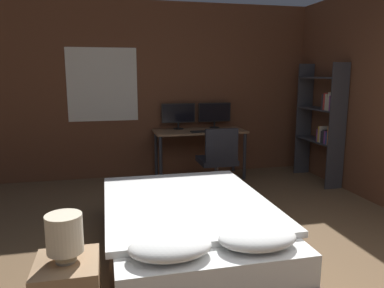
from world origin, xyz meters
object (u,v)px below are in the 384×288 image
monitor_left (178,114)px  office_chair (218,165)px  keyboard (203,132)px  bed (189,231)px  bedside_lamp (64,234)px  desk (200,137)px  computer_mouse (220,130)px  monitor_right (215,113)px  bookshelf (324,119)px

monitor_left → office_chair: size_ratio=0.58×
monitor_left → keyboard: bearing=-53.2°
bed → office_chair: (0.80, 1.77, 0.12)m
bedside_lamp → office_chair: size_ratio=0.33×
desk → monitor_left: (-0.30, 0.20, 0.33)m
keyboard → bed: bearing=-107.6°
bed → keyboard: keyboard is taller
bedside_lamp → keyboard: bedside_lamp is taller
desk → monitor_left: bearing=146.0°
monitor_left → computer_mouse: bearing=-34.8°
monitor_left → computer_mouse: (0.57, -0.39, -0.22)m
bed → monitor_right: monitor_right is taller
monitor_left → monitor_right: size_ratio=1.00×
bedside_lamp → desk: (1.69, 3.29, -0.01)m
bed → monitor_left: monitor_left is taller
office_chair → bookshelf: size_ratio=0.51×
bed → office_chair: office_chair is taller
keyboard → office_chair: 0.68m
bed → monitor_right: bearing=69.2°
bedside_lamp → monitor_right: size_ratio=0.57×
monitor_left → bookshelf: size_ratio=0.30×
office_chair → bookshelf: (1.65, 0.10, 0.59)m
bedside_lamp → office_chair: (1.75, 2.54, -0.29)m
monitor_left → keyboard: size_ratio=1.46×
keyboard → computer_mouse: 0.27m
bed → monitor_right: 3.01m
bedside_lamp → bookshelf: bearing=37.8°
monitor_right → bookshelf: 1.66m
office_chair → desk: bearing=95.0°
desk → computer_mouse: 0.35m
bedside_lamp → keyboard: size_ratio=0.83×
bed → desk: size_ratio=1.50×
monitor_left → keyboard: 0.54m
bookshelf → monitor_right: bearing=149.0°
bed → monitor_left: 2.86m
desk → keyboard: keyboard is taller
keyboard → desk: bearing=90.0°
keyboard → bookshelf: bookshelf is taller
monitor_right → office_chair: bearing=-103.6°
monitor_right → bookshelf: (1.42, -0.85, -0.02)m
desk → monitor_right: 0.49m
keyboard → office_chair: office_chair is taller
monitor_left → office_chair: bearing=-69.2°
monitor_right → bookshelf: bookshelf is taller
bed → bookshelf: size_ratio=1.19×
computer_mouse → bookshelf: bearing=-17.6°
desk → computer_mouse: size_ratio=20.01×
office_chair → monitor_right: bearing=76.4°
bed → office_chair: size_ratio=2.30×
bedside_lamp → computer_mouse: 3.66m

